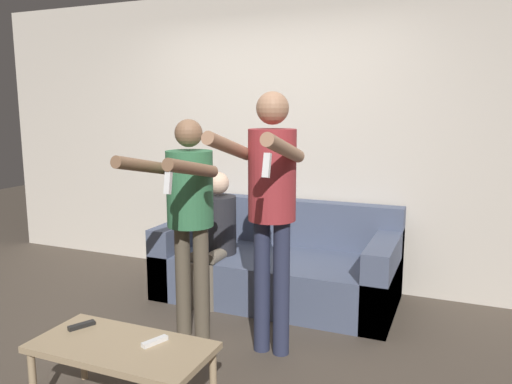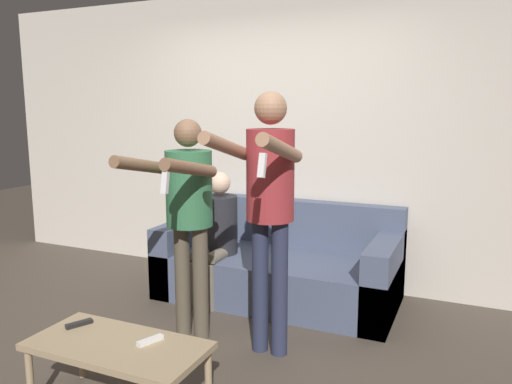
# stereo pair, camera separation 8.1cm
# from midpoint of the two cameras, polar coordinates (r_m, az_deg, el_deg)

# --- Properties ---
(ground_plane) EXTENTS (14.00, 14.00, 0.00)m
(ground_plane) POSITION_cam_midpoint_polar(r_m,az_deg,el_deg) (3.64, -7.01, -17.20)
(ground_plane) COLOR #4C4238
(wall_back) EXTENTS (6.40, 0.06, 2.70)m
(wall_back) POSITION_cam_midpoint_polar(r_m,az_deg,el_deg) (4.73, 2.93, 6.13)
(wall_back) COLOR beige
(wall_back) RESTS_ON ground_plane
(couch) EXTENTS (2.01, 0.95, 0.80)m
(couch) POSITION_cam_midpoint_polar(r_m,az_deg,el_deg) (4.40, 3.25, -8.56)
(couch) COLOR #4C5670
(couch) RESTS_ON ground_plane
(person_standing_left) EXTENTS (0.44, 0.74, 1.56)m
(person_standing_left) POSITION_cam_midpoint_polar(r_m,az_deg,el_deg) (3.48, -7.15, -1.37)
(person_standing_left) COLOR brown
(person_standing_left) RESTS_ON ground_plane
(person_standing_right) EXTENTS (0.43, 0.72, 1.74)m
(person_standing_right) POSITION_cam_midpoint_polar(r_m,az_deg,el_deg) (3.19, 2.22, -0.26)
(person_standing_right) COLOR #282D47
(person_standing_right) RESTS_ON ground_plane
(person_seated) EXTENTS (0.31, 0.53, 1.10)m
(person_seated) POSITION_cam_midpoint_polar(r_m,az_deg,el_deg) (4.29, -3.99, -4.52)
(person_seated) COLOR #6B6051
(person_seated) RESTS_ON ground_plane
(coffee_table) EXTENTS (0.97, 0.46, 0.40)m
(coffee_table) POSITION_cam_midpoint_polar(r_m,az_deg,el_deg) (2.89, -14.73, -17.10)
(coffee_table) COLOR tan
(coffee_table) RESTS_ON ground_plane
(remote_near) EXTENTS (0.09, 0.15, 0.02)m
(remote_near) POSITION_cam_midpoint_polar(r_m,az_deg,el_deg) (2.83, -11.15, -16.30)
(remote_near) COLOR white
(remote_near) RESTS_ON coffee_table
(remote_far) EXTENTS (0.10, 0.15, 0.02)m
(remote_far) POSITION_cam_midpoint_polar(r_m,az_deg,el_deg) (3.12, -18.85, -14.07)
(remote_far) COLOR black
(remote_far) RESTS_ON coffee_table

